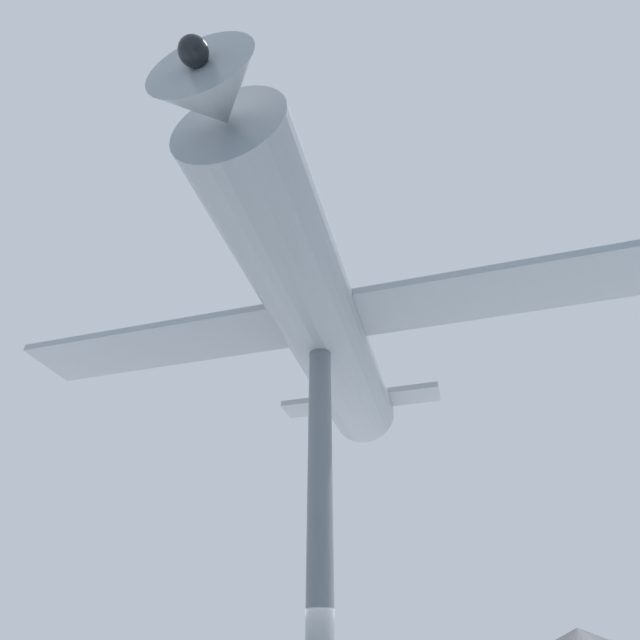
{
  "coord_description": "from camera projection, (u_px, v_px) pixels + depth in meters",
  "views": [
    {
      "loc": [
        0.62,
        10.01,
        1.53
      ],
      "look_at": [
        0.0,
        0.0,
        8.72
      ],
      "focal_mm": 28.0,
      "sensor_mm": 36.0,
      "label": 1
    }
  ],
  "objects": [
    {
      "name": "support_pylon_central",
      "position": [
        320.0,
        527.0,
        9.51
      ],
      "size": [
        0.51,
        0.51,
        7.71
      ],
      "color": "slate",
      "rests_on": "ground_plane"
    },
    {
      "name": "suspended_airplane",
      "position": [
        318.0,
        315.0,
        12.18
      ],
      "size": [
        15.7,
        12.58,
        3.17
      ],
      "rotation": [
        0.0,
        0.0,
        -0.33
      ],
      "color": "#93999E",
      "rests_on": "support_pylon_central"
    }
  ]
}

